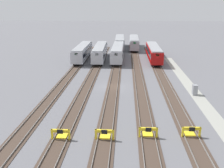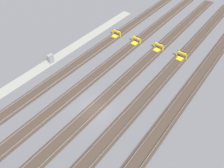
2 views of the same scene
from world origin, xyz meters
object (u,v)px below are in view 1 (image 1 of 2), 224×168
bumper_stop_middle_track (105,134)px  electrical_cabinet (195,90)px  bumper_stop_nearest_track (191,132)px  bumper_stop_far_inner_track (61,134)px  subway_car_front_row_right_inner (118,52)px  subway_car_front_row_leftmost (83,52)px  subway_car_front_row_left_inner (134,42)px  subway_car_front_row_centre (100,52)px  subway_car_back_row_leftmost (154,52)px  subway_car_front_row_rightmost (120,42)px  bumper_stop_near_inner_track (148,132)px

bumper_stop_middle_track → electrical_cabinet: electrical_cabinet is taller
bumper_stop_nearest_track → bumper_stop_far_inner_track: 13.72m
subway_car_front_row_right_inner → bumper_stop_middle_track: bearing=-179.9°
subway_car_front_row_leftmost → subway_car_front_row_left_inner: size_ratio=1.00×
subway_car_front_row_leftmost → subway_car_front_row_right_inner: bearing=-90.0°
subway_car_front_row_centre → subway_car_front_row_right_inner: (-0.00, -4.55, 0.00)m
subway_car_front_row_right_inner → subway_car_back_row_leftmost: size_ratio=1.00×
subway_car_front_row_right_inner → bumper_stop_nearest_track: 41.58m
subway_car_front_row_centre → subway_car_front_row_right_inner: 4.55m
subway_car_front_row_centre → subway_car_front_row_rightmost: size_ratio=1.00×
subway_car_front_row_right_inner → subway_car_front_row_leftmost: bearing=90.0°
subway_car_front_row_left_inner → bumper_stop_near_inner_track: 59.67m
subway_car_front_row_leftmost → subway_car_back_row_leftmost: size_ratio=1.00×
subway_car_front_row_left_inner → subway_car_front_row_right_inner: same height
subway_car_front_row_left_inner → subway_car_front_row_centre: (-18.75, 9.20, 0.00)m
subway_car_front_row_centre → bumper_stop_near_inner_track: 41.94m
bumper_stop_middle_track → electrical_cabinet: (14.86, -12.88, 0.29)m
bumper_stop_near_inner_track → subway_car_front_row_leftmost: bearing=18.4°
bumper_stop_far_inner_track → electrical_cabinet: (15.04, -17.44, 0.29)m
bumper_stop_nearest_track → bumper_stop_far_inner_track: bearing=95.4°
bumper_stop_near_inner_track → bumper_stop_far_inner_track: size_ratio=1.00×
bumper_stop_middle_track → bumper_stop_far_inner_track: (-0.18, 4.56, 0.00)m
subway_car_front_row_left_inner → bumper_stop_near_inner_track: bearing=179.9°
subway_car_front_row_centre → subway_car_front_row_right_inner: bearing=-90.0°
subway_car_front_row_leftmost → subway_car_front_row_right_inner: same height
bumper_stop_far_inner_track → electrical_cabinet: 23.03m
subway_car_front_row_centre → bumper_stop_nearest_track: (-40.53, -13.69, -1.53)m
bumper_stop_nearest_track → electrical_cabinet: bearing=-15.4°
bumper_stop_near_inner_track → subway_car_back_row_leftmost: bearing=-6.3°
subway_car_front_row_rightmost → bumper_stop_far_inner_track: bearing=175.7°
subway_car_front_row_rightmost → subway_car_back_row_leftmost: same height
subway_car_front_row_left_inner → subway_car_back_row_leftmost: same height
subway_car_front_row_left_inner → bumper_stop_middle_track: (-60.39, 4.60, -1.53)m
bumper_stop_nearest_track → bumper_stop_middle_track: (-1.11, 9.09, 0.00)m
subway_car_front_row_right_inner → subway_car_front_row_rightmost: size_ratio=1.00×
subway_car_front_row_rightmost → subway_car_front_row_right_inner: bearing=179.9°
subway_car_back_row_leftmost → bumper_stop_near_inner_track: bearing=173.7°
bumper_stop_far_inner_track → electrical_cabinet: size_ratio=1.25×
subway_car_front_row_left_inner → electrical_cabinet: bearing=-169.7°
subway_car_front_row_right_inner → subway_car_back_row_leftmost: 9.11m
subway_car_front_row_left_inner → subway_car_front_row_centre: size_ratio=1.00×
subway_car_front_row_centre → electrical_cabinet: (-26.79, -17.48, -1.24)m
bumper_stop_far_inner_track → electrical_cabinet: bearing=-49.2°
subway_car_front_row_leftmost → bumper_stop_near_inner_track: (-40.90, -13.62, -1.53)m
subway_car_front_row_leftmost → bumper_stop_middle_track: size_ratio=8.97×
subway_car_front_row_right_inner → subway_car_front_row_rightmost: 18.95m
bumper_stop_far_inner_track → subway_car_front_row_centre: bearing=0.0°
bumper_stop_nearest_track → bumper_stop_near_inner_track: 4.56m
subway_car_front_row_rightmost → bumper_stop_nearest_track: (-59.48, -9.09, -1.53)m
subway_car_front_row_leftmost → bumper_stop_far_inner_track: subway_car_front_row_leftmost is taller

